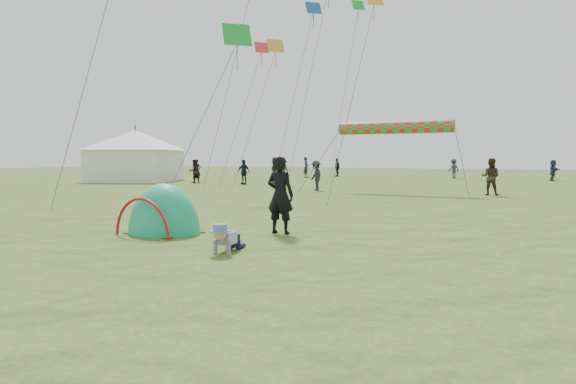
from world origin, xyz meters
The scene contains 22 objects.
ground centered at (0.00, 0.00, 0.00)m, with size 140.00×140.00×0.00m, color #2C5617.
crawling_toddler centered at (-0.44, 0.77, 0.29)m, with size 0.53×0.76×0.58m, color black, non-canonical shape.
popup_tent centered at (-3.13, 2.06, 0.00)m, with size 1.85×1.52×2.39m, color teal.
standing_adult centered at (-0.69, 3.34, 0.91)m, with size 0.67×0.44×1.83m, color black.
event_marquee centered at (-22.61, 20.66, 2.00)m, with size 5.82×5.82×4.00m, color white, non-canonical shape.
crowd_person_0 centered at (-14.37, 32.17, 0.88)m, with size 0.64×0.42×1.77m, color #21222A.
crowd_person_2 centered at (-13.24, 20.78, 0.81)m, with size 0.94×0.39×1.61m, color black.
crowd_person_3 centered at (-2.97, 36.62, 0.81)m, with size 1.05×0.60×1.62m, color #303037.
crowd_person_4 centered at (-11.88, 22.57, 0.88)m, with size 0.86×0.56×1.77m, color black.
crowd_person_6 centered at (-17.32, 21.11, 0.81)m, with size 0.59×0.39×1.62m, color black.
crowd_person_7 centered at (-17.35, 20.84, 0.80)m, with size 0.78×0.61×1.60m, color black.
crowd_person_8 centered at (-12.90, 35.51, 0.83)m, with size 0.97×0.41×1.66m, color black.
crowd_person_9 centered at (-6.53, 17.62, 0.80)m, with size 1.03×0.59×1.59m, color #222229.
crowd_person_10 centered at (-10.69, 21.38, 0.89)m, with size 0.87×0.57×1.79m, color #42342F.
crowd_person_11 centered at (4.38, 35.44, 0.79)m, with size 1.46×0.47×1.58m, color #2D374C.
crowd_person_13 centered at (2.13, 18.39, 0.87)m, with size 0.84×0.66×1.74m, color #332A1E.
rainbow_tube_kite centered at (-2.41, 18.08, 3.27)m, with size 0.64×0.64×5.80m, color red.
diamond_kite_0 centered at (-13.37, 23.28, 9.25)m, with size 0.94×0.94×0.00m, color #EF3038.
diamond_kite_3 centered at (-7.93, 12.28, 7.26)m, with size 1.27×1.27×0.00m, color green.
diamond_kite_8 centered at (-11.67, 22.26, 9.00)m, with size 1.08×1.08×0.00m, color gold.
diamond_kite_9 centered at (-8.43, 28.69, 12.77)m, with size 0.92×0.92×0.00m, color green.
diamond_kite_10 centered at (-8.40, 21.13, 10.69)m, with size 0.94×0.94×0.00m, color #1854B3.
Camera 1 is at (5.22, -7.15, 1.83)m, focal length 32.00 mm.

